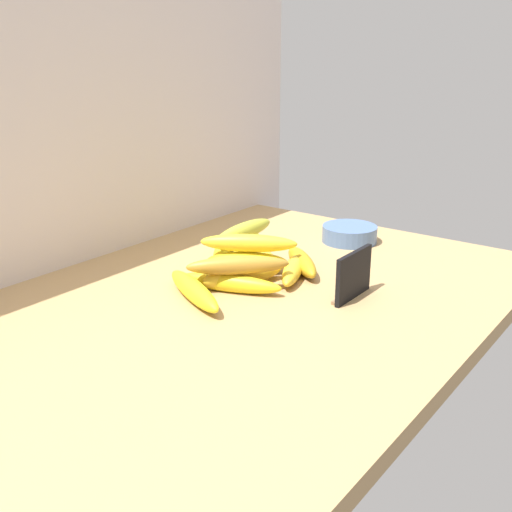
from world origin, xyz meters
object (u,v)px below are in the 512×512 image
object	(u,v)px
banana_2	(303,262)
fruit_bowl	(350,234)
banana_1	(194,290)
banana_10	(244,231)
banana_4	(229,283)
banana_9	(238,265)
chalkboard_sign	(353,277)
banana_7	(293,269)
banana_6	(257,252)
banana_0	(247,247)
banana_3	(223,252)
banana_5	(243,275)
banana_11	(249,243)
banana_8	(247,262)

from	to	relation	value
banana_2	fruit_bowl	bearing A→B (deg)	5.19
banana_1	banana_10	xyz separation A→B (cm)	(23.33, 7.21, 3.77)
banana_4	banana_9	xyz separation A→B (cm)	(1.06, -1.21, 3.24)
fruit_bowl	banana_4	size ratio (longest dim) A/B	0.62
chalkboard_sign	banana_7	distance (cm)	13.88
banana_6	banana_0	bearing A→B (deg)	73.65
banana_3	banana_6	xyz separation A→B (cm)	(4.17, -5.34, -0.15)
banana_0	banana_1	world-z (taller)	banana_0
banana_3	banana_4	size ratio (longest dim) A/B	0.96
banana_5	banana_11	bearing A→B (deg)	28.46
banana_11	banana_8	bearing A→B (deg)	168.20
banana_10	banana_4	bearing A→B (deg)	-150.25
banana_0	banana_7	xyz separation A→B (cm)	(-4.95, -14.89, -0.26)
banana_8	banana_3	bearing A→B (deg)	70.88
banana_1	banana_0	bearing A→B (deg)	16.74
banana_4	banana_11	xyz separation A→B (cm)	(9.92, 3.20, 4.26)
banana_0	banana_5	xyz separation A→B (cm)	(-13.64, -9.67, 0.04)
banana_4	banana_6	world-z (taller)	banana_6
banana_3	banana_6	world-z (taller)	banana_3
banana_3	banana_4	distance (cm)	16.87
chalkboard_sign	banana_10	distance (cm)	29.10
fruit_bowl	banana_11	xyz separation A→B (cm)	(-28.84, 6.01, 4.06)
banana_3	banana_10	size ratio (longest dim) A/B	1.05
banana_1	banana_9	distance (cm)	9.04
banana_9	banana_2	bearing A→B (deg)	-12.87
chalkboard_sign	banana_5	distance (cm)	20.04
banana_2	chalkboard_sign	bearing A→B (deg)	-113.87
fruit_bowl	banana_1	world-z (taller)	same
fruit_bowl	banana_7	size ratio (longest dim) A/B	0.74
chalkboard_sign	banana_10	xyz separation A→B (cm)	(6.11, 28.41, 1.69)
banana_11	banana_5	bearing A→B (deg)	-151.54
banana_2	banana_0	bearing A→B (deg)	87.25
banana_2	banana_5	world-z (taller)	banana_5
banana_1	banana_8	bearing A→B (deg)	3.50
banana_4	banana_5	size ratio (longest dim) A/B	1.21
banana_1	banana_8	size ratio (longest dim) A/B	1.24
banana_2	banana_6	bearing A→B (deg)	91.58
banana_9	banana_10	size ratio (longest dim) A/B	1.03
banana_1	banana_3	world-z (taller)	banana_3
banana_0	banana_10	world-z (taller)	banana_10
banana_5	banana_10	distance (cm)	16.43
chalkboard_sign	fruit_bowl	size ratio (longest dim) A/B	0.91
chalkboard_sign	banana_2	xyz separation A→B (cm)	(6.23, 14.08, -2.09)
banana_2	banana_4	world-z (taller)	banana_2
banana_3	banana_4	xyz separation A→B (cm)	(-12.32, -11.53, -0.22)
banana_7	banana_10	bearing A→B (deg)	74.43
banana_3	banana_9	distance (cm)	17.26
banana_7	banana_1	bearing A→B (deg)	158.33
chalkboard_sign	banana_10	world-z (taller)	chalkboard_sign
banana_2	banana_5	distance (cm)	13.78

